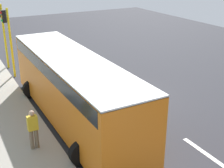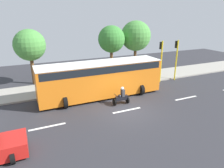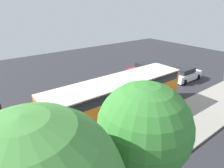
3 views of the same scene
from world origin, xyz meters
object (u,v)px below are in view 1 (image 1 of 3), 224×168
object	(u,v)px
motorcycle	(107,91)
traffic_light_corner	(8,33)
city_bus	(72,84)
pedestrian_near_signal	(33,128)
traffic_light_midblock	(2,27)

from	to	relation	value
motorcycle	traffic_light_corner	world-z (taller)	traffic_light_corner
motorcycle	traffic_light_corner	xyz separation A→B (m)	(3.61, -6.52, 2.29)
city_bus	traffic_light_corner	bearing A→B (deg)	-79.99
city_bus	motorcycle	distance (m)	2.75
pedestrian_near_signal	traffic_light_corner	distance (m)	9.48
pedestrian_near_signal	traffic_light_midblock	distance (m)	11.50
pedestrian_near_signal	traffic_light_midblock	size ratio (longest dim) A/B	0.38
traffic_light_corner	traffic_light_midblock	world-z (taller)	same
traffic_light_corner	traffic_light_midblock	xyz separation A→B (m)	(0.00, -2.07, 0.00)
motorcycle	traffic_light_corner	bearing A→B (deg)	-61.00
city_bus	pedestrian_near_signal	xyz separation A→B (m)	(2.43, 1.81, -0.79)
motorcycle	traffic_light_corner	distance (m)	7.80
city_bus	traffic_light_midblock	world-z (taller)	traffic_light_midblock
city_bus	traffic_light_midblock	xyz separation A→B (m)	(1.31, -9.49, 1.08)
traffic_light_corner	traffic_light_midblock	size ratio (longest dim) A/B	1.00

